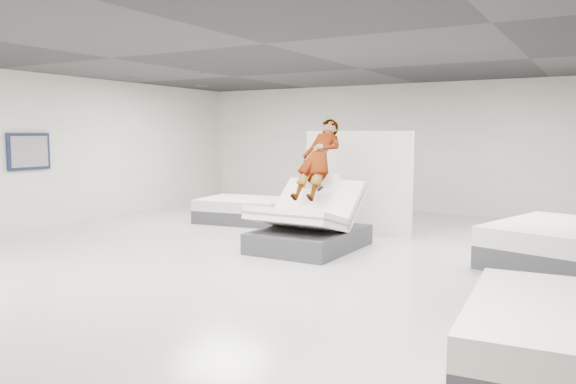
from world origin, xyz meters
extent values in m
plane|color=beige|center=(0.00, 0.00, 0.00)|extent=(14.00, 14.00, 0.00)
plane|color=black|center=(0.00, 0.00, 3.20)|extent=(14.00, 14.00, 0.00)
cube|color=beige|center=(0.00, 7.00, 1.60)|extent=(12.00, 0.04, 3.20)
cube|color=beige|center=(-6.00, 0.00, 1.60)|extent=(0.04, 14.00, 3.20)
cube|color=#343439|center=(-0.14, 1.63, 0.17)|extent=(1.52, 2.00, 0.35)
cube|color=silver|center=(-0.13, 1.93, 0.75)|extent=(1.50, 0.92, 0.81)
cube|color=slate|center=(-0.13, 1.93, 0.75)|extent=(1.52, 0.81, 0.68)
cube|color=silver|center=(-0.15, 1.18, 0.58)|extent=(1.50, 1.04, 0.46)
cube|color=slate|center=(-0.15, 1.18, 0.58)|extent=(1.52, 1.01, 0.28)
cube|color=white|center=(-0.13, 2.04, 1.08)|extent=(0.55, 0.40, 0.36)
imported|color=slate|center=(-0.13, 1.93, 1.26)|extent=(0.65, 1.58, 1.39)
cube|color=black|center=(0.08, 1.58, 1.05)|extent=(0.05, 0.14, 0.08)
cube|color=silver|center=(-0.02, 3.41, 1.01)|extent=(2.21, 0.14, 2.01)
cube|color=#343439|center=(3.69, 2.42, 0.17)|extent=(2.27, 2.66, 0.34)
cube|color=silver|center=(3.69, 2.42, 0.48)|extent=(2.27, 2.66, 0.28)
cube|color=#343439|center=(4.06, -1.85, 0.16)|extent=(1.76, 2.26, 0.32)
cube|color=silver|center=(4.06, -1.85, 0.46)|extent=(1.76, 2.26, 0.27)
cube|color=#343439|center=(-2.76, 3.54, 0.14)|extent=(2.07, 1.66, 0.29)
cube|color=silver|center=(-2.76, 3.54, 0.41)|extent=(2.07, 1.66, 0.24)
cube|color=black|center=(-5.94, 0.50, 1.60)|extent=(0.05, 0.95, 0.75)
cube|color=#9F866A|center=(-5.91, 0.50, 1.60)|extent=(0.02, 0.82, 0.62)
camera|label=1|loc=(4.22, -6.73, 1.97)|focal=35.00mm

